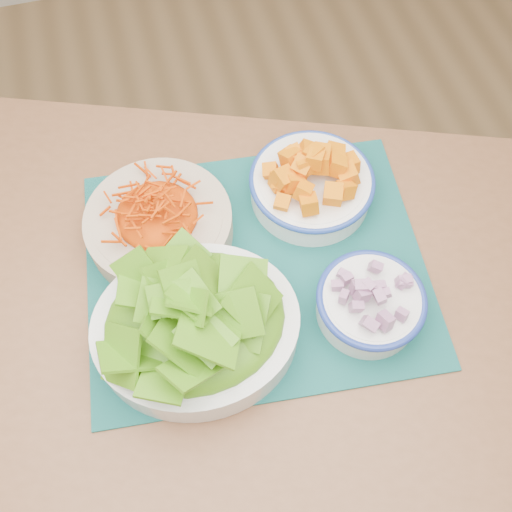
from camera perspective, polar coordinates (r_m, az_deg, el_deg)
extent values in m
plane|color=tan|center=(1.51, -0.70, -23.22)|extent=(4.00, 4.00, 0.00)
cube|color=brown|center=(0.83, -5.25, -7.54)|extent=(1.38, 1.16, 0.04)
cylinder|color=brown|center=(1.45, -22.98, 1.99)|extent=(0.06, 0.06, 0.71)
cylinder|color=brown|center=(1.37, 20.74, -1.99)|extent=(0.06, 0.06, 0.71)
cube|color=#093634|center=(0.85, 0.00, -1.04)|extent=(0.54, 0.45, 0.00)
cylinder|color=tan|center=(0.86, -9.60, 3.01)|extent=(0.26, 0.26, 0.05)
ellipsoid|color=#DA4503|center=(0.83, -10.04, 4.56)|extent=(0.19, 0.19, 0.04)
cylinder|color=white|center=(0.90, 5.53, 6.85)|extent=(0.23, 0.23, 0.05)
torus|color=#203C95|center=(0.88, 5.63, 7.59)|extent=(0.19, 0.19, 0.01)
ellipsoid|color=orange|center=(0.86, 5.79, 8.66)|extent=(0.17, 0.17, 0.05)
ellipsoid|color=#2E6F08|center=(0.72, -6.37, -5.46)|extent=(0.24, 0.21, 0.07)
cylinder|color=silver|center=(0.81, 11.24, -4.83)|extent=(0.15, 0.15, 0.05)
torus|color=navy|center=(0.79, 11.49, -4.22)|extent=(0.15, 0.15, 0.01)
ellipsoid|color=#6F1D53|center=(0.77, 11.74, -3.64)|extent=(0.13, 0.13, 0.03)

